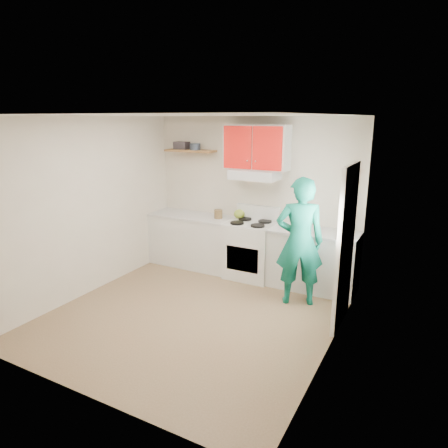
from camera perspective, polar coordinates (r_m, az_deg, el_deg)
The scene contains 21 objects.
floor at distance 5.60m, azimuth -4.11°, elevation -12.56°, with size 3.80×3.80×0.00m, color brown.
ceiling at distance 4.97m, azimuth -4.67°, elevation 15.11°, with size 3.60×3.80×0.04m, color white.
back_wall at distance 6.77m, azimuth 4.27°, elevation 3.95°, with size 3.60×0.04×2.60m, color beige.
front_wall at distance 3.75m, azimuth -20.19°, elevation -5.95°, with size 3.60×0.04×2.60m, color beige.
left_wall at distance 6.26m, azimuth -18.44°, elevation 2.34°, with size 0.04×3.80×2.60m, color beige.
right_wall at distance 4.47m, azimuth 15.56°, elevation -2.27°, with size 0.04×3.80×2.60m, color beige.
door at distance 5.21m, azimuth 16.82°, elevation -3.11°, with size 0.05×0.85×2.05m, color white.
door_glass at distance 5.10m, azimuth 16.87°, elevation 1.48°, with size 0.01×0.55×0.95m, color white.
counter_left at distance 7.20m, azimuth -4.43°, elevation -2.37°, with size 1.52×0.60×0.90m, color silver.
counter_right at distance 6.35m, azimuth 12.48°, elevation -5.05°, with size 1.32×0.60×0.90m, color silver.
stove at distance 6.66m, azimuth 3.78°, elevation -3.71°, with size 0.76×0.65×0.92m, color white.
range_hood at distance 6.47m, azimuth 4.36°, elevation 6.99°, with size 0.76×0.44×0.15m, color silver.
upper_cabinets at distance 6.48m, azimuth 4.63°, elevation 10.77°, with size 1.02×0.33×0.70m, color red.
shelf at distance 7.09m, azimuth -4.78°, elevation 10.30°, with size 0.90×0.30×0.04m, color brown.
books at distance 7.22m, azimuth -6.00°, elevation 11.01°, with size 0.25×0.18×0.13m, color #373037.
tin at distance 7.00m, azimuth -4.12°, elevation 10.87°, with size 0.19×0.19×0.11m, color #333D4C.
kettle at distance 6.79m, azimuth 2.17°, elevation 1.42°, with size 0.19×0.19×0.16m, color olive.
crock at distance 6.81m, azimuth -0.81°, elevation 1.34°, with size 0.14×0.14×0.17m, color brown.
cutting_board at distance 6.28m, azimuth 8.82°, elevation -0.72°, with size 0.28×0.21×0.02m, color olive.
silicone_mat at distance 6.08m, azimuth 15.81°, elevation -1.69°, with size 0.33×0.27×0.01m, color red.
person at distance 5.68m, azimuth 10.65°, elevation -2.48°, with size 0.66×0.44×1.82m, color #0B6853.
Camera 1 is at (2.68, -4.19, 2.57)m, focal length 32.30 mm.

